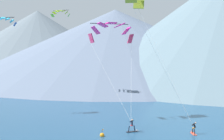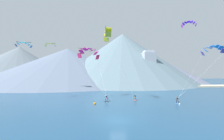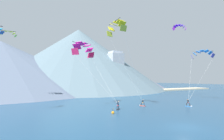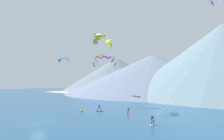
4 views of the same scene
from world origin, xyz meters
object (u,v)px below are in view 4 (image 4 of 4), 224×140
object	(u,v)px
parafoil_kite_distant_mid_solo	(64,59)
kitesurfer_near_trail	(100,109)
kitesurfer_mid_center	(129,112)
parafoil_kite_near_trail	(104,60)
kitesurfer_near_lead	(152,122)
parafoil_kite_distant_high_outer	(100,55)
parafoil_kite_mid_center	(103,40)
race_marker_buoy	(81,111)

from	to	relation	value
parafoil_kite_distant_mid_solo	kitesurfer_near_trail	bearing A→B (deg)	-12.74
kitesurfer_mid_center	parafoil_kite_near_trail	bearing A→B (deg)	155.29
kitesurfer_near_trail	kitesurfer_mid_center	size ratio (longest dim) A/B	1.02
kitesurfer_near_lead	kitesurfer_near_trail	world-z (taller)	kitesurfer_near_trail
kitesurfer_mid_center	parafoil_kite_distant_high_outer	world-z (taller)	parafoil_kite_distant_high_outer
kitesurfer_near_trail	kitesurfer_mid_center	bearing A→B (deg)	10.26
parafoil_kite_mid_center	parafoil_kite_distant_high_outer	distance (m)	29.50
kitesurfer_near_lead	kitesurfer_mid_center	xyz separation A→B (m)	(-8.85, 6.21, -0.09)
parafoil_kite_near_trail	parafoil_kite_mid_center	distance (m)	9.25
parafoil_kite_near_trail	parafoil_kite_distant_mid_solo	distance (m)	18.04
kitesurfer_mid_center	kitesurfer_near_lead	bearing A→B (deg)	-35.08
kitesurfer_mid_center	parafoil_kite_distant_mid_solo	bearing A→B (deg)	172.81
kitesurfer_mid_center	race_marker_buoy	size ratio (longest dim) A/B	1.74
kitesurfer_near_lead	parafoil_kite_near_trail	world-z (taller)	parafoil_kite_near_trail
parafoil_kite_distant_high_outer	parafoil_kite_distant_mid_solo	world-z (taller)	parafoil_kite_distant_high_outer
kitesurfer_near_lead	parafoil_kite_near_trail	distance (m)	27.89
kitesurfer_near_trail	parafoil_kite_distant_high_outer	world-z (taller)	parafoil_kite_distant_high_outer
kitesurfer_near_trail	parafoil_kite_mid_center	world-z (taller)	parafoil_kite_mid_center
kitesurfer_near_lead	parafoil_kite_distant_mid_solo	world-z (taller)	parafoil_kite_distant_mid_solo
parafoil_kite_near_trail	parafoil_kite_distant_high_outer	bearing A→B (deg)	137.08
kitesurfer_mid_center	race_marker_buoy	bearing A→B (deg)	-156.91
race_marker_buoy	kitesurfer_near_trail	bearing A→B (deg)	45.17
kitesurfer_near_trail	parafoil_kite_distant_mid_solo	size ratio (longest dim) A/B	0.44
kitesurfer_mid_center	parafoil_kite_mid_center	xyz separation A→B (m)	(-7.34, -0.49, 17.44)
kitesurfer_near_lead	kitesurfer_near_trail	distance (m)	17.04
parafoil_kite_distant_mid_solo	race_marker_buoy	xyz separation A→B (m)	(19.82, -8.38, -15.29)
kitesurfer_near_lead	parafoil_kite_near_trail	size ratio (longest dim) A/B	0.13
parafoil_kite_near_trail	parafoil_kite_distant_high_outer	distance (m)	21.89
kitesurfer_mid_center	parafoil_kite_distant_high_outer	distance (m)	39.26
race_marker_buoy	parafoil_kite_distant_high_outer	bearing A→B (deg)	125.28
kitesurfer_near_trail	parafoil_kite_mid_center	xyz separation A→B (m)	(0.14, 0.87, 17.31)
parafoil_kite_near_trail	parafoil_kite_distant_mid_solo	size ratio (longest dim) A/B	3.28
kitesurfer_near_lead	kitesurfer_mid_center	world-z (taller)	kitesurfer_near_lead
kitesurfer_near_trail	parafoil_kite_mid_center	distance (m)	17.34
parafoil_kite_mid_center	parafoil_kite_distant_high_outer	size ratio (longest dim) A/B	4.26
parafoil_kite_distant_mid_solo	race_marker_buoy	distance (m)	26.40
parafoil_kite_near_trail	race_marker_buoy	xyz separation A→B (m)	(1.98, -10.35, -13.47)
kitesurfer_mid_center	parafoil_kite_mid_center	distance (m)	18.93
parafoil_kite_distant_high_outer	parafoil_kite_distant_mid_solo	xyz separation A→B (m)	(-2.23, -16.48, -3.17)
kitesurfer_mid_center	race_marker_buoy	xyz separation A→B (m)	(-10.65, -4.54, -0.27)
kitesurfer_near_lead	parafoil_kite_distant_high_outer	size ratio (longest dim) A/B	0.42
parafoil_kite_distant_mid_solo	kitesurfer_mid_center	bearing A→B (deg)	-7.19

